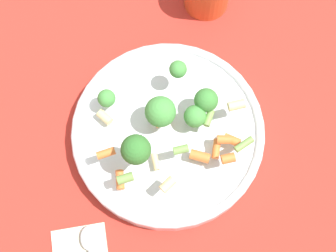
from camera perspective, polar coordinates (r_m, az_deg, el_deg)
name	(u,v)px	position (r m, az deg, el deg)	size (l,w,h in m)	color
ground_plane	(168,136)	(0.74, 0.00, -1.28)	(3.00, 3.00, 0.00)	#B72D23
bowl	(168,133)	(0.72, 0.00, -0.80)	(0.29, 0.29, 0.04)	silver
pasta_salad	(167,121)	(0.66, -0.11, 0.62)	(0.22, 0.20, 0.09)	#8CB766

